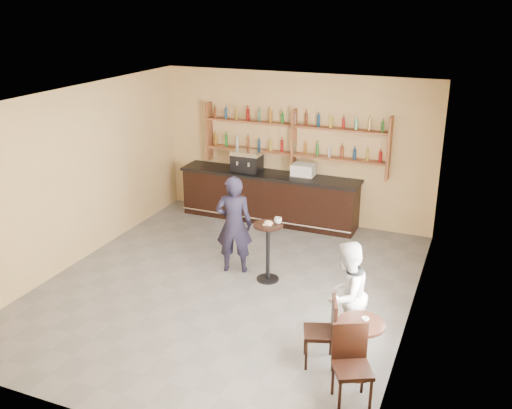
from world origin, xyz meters
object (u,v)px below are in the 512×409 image
at_px(chair_west, 319,332).
at_px(patron_second, 346,295).
at_px(man_main, 234,224).
at_px(pedestal_table, 268,252).
at_px(pastry_case, 303,171).
at_px(chair_south, 353,368).
at_px(bar_counter, 269,197).
at_px(cafe_table, 359,349).
at_px(espresso_machine, 247,161).

height_order(chair_west, patron_second, patron_second).
bearing_deg(man_main, pedestal_table, 153.00).
distance_m(pastry_case, man_main, 2.59).
xyz_separation_m(pedestal_table, man_main, (-0.69, 0.12, 0.37)).
bearing_deg(man_main, chair_south, 118.35).
relative_size(pastry_case, man_main, 0.27).
bearing_deg(man_main, bar_counter, -100.08).
xyz_separation_m(chair_west, chair_south, (0.60, -0.65, 0.03)).
relative_size(cafe_table, chair_west, 0.81).
xyz_separation_m(pastry_case, patron_second, (1.94, -4.05, -0.44)).
bearing_deg(espresso_machine, pastry_case, 0.05).
relative_size(bar_counter, chair_south, 3.94).
distance_m(man_main, chair_west, 3.06).
bearing_deg(bar_counter, pedestal_table, -69.17).
bearing_deg(pastry_case, chair_south, -67.81).
height_order(bar_counter, cafe_table, bar_counter).
distance_m(pastry_case, patron_second, 4.51).
height_order(bar_counter, chair_west, bar_counter).
xyz_separation_m(pastry_case, chair_west, (1.74, -4.62, -0.74)).
bearing_deg(pedestal_table, chair_south, -51.20).
bearing_deg(chair_west, cafe_table, 65.03).
distance_m(bar_counter, pastry_case, 1.03).
distance_m(bar_counter, man_main, 2.58).
xyz_separation_m(man_main, chair_west, (2.19, -2.09, -0.41)).
xyz_separation_m(man_main, chair_south, (2.79, -2.74, -0.39)).
relative_size(espresso_machine, cafe_table, 0.81).
bearing_deg(patron_second, espresso_machine, -122.35).
xyz_separation_m(espresso_machine, cafe_table, (3.59, -4.67, -0.91)).
xyz_separation_m(cafe_table, patron_second, (-0.35, 0.62, 0.39)).
distance_m(bar_counter, patron_second, 4.88).
height_order(pedestal_table, man_main, man_main).
distance_m(bar_counter, pedestal_table, 2.84).
bearing_deg(pastry_case, bar_counter, 178.19).
height_order(bar_counter, man_main, man_main).
relative_size(man_main, patron_second, 1.14).
height_order(pedestal_table, chair_west, pedestal_table).
bearing_deg(cafe_table, chair_south, -85.24).
relative_size(bar_counter, espresso_machine, 6.31).
xyz_separation_m(espresso_machine, pedestal_table, (1.53, -2.65, -0.78)).
distance_m(espresso_machine, patron_second, 5.21).
distance_m(chair_west, chair_south, 0.88).
relative_size(bar_counter, chair_west, 4.16).
distance_m(bar_counter, chair_west, 5.26).
relative_size(pastry_case, cafe_table, 0.63).
distance_m(man_main, chair_south, 3.93).
xyz_separation_m(pastry_case, chair_south, (2.34, -5.27, -0.72)).
bearing_deg(pedestal_table, pastry_case, 95.18).
bearing_deg(bar_counter, pastry_case, 0.00).
bearing_deg(pedestal_table, cafe_table, -44.48).
bearing_deg(espresso_machine, pedestal_table, -59.91).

